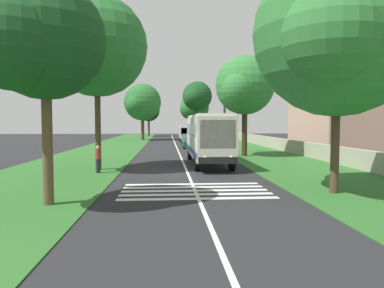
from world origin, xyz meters
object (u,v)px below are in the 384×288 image
Objects in this scene: roadside_tree_right_2 at (194,108)px; roadside_building at (337,118)px; trailing_minibus_0 at (186,132)px; roadside_tree_right_3 at (243,87)px; roadside_tree_left_0 at (148,111)px; roadside_tree_right_0 at (332,38)px; roadside_tree_left_1 at (40,43)px; roadside_tree_right_1 at (197,97)px; trailing_car_0 at (190,143)px; roadside_tree_left_3 at (142,103)px; utility_pole at (225,114)px; pedestrian at (98,159)px; trailing_car_1 at (187,139)px; roadside_tree_left_2 at (93,49)px; coach_bus at (208,136)px.

roadside_building is at bearing -161.77° from roadside_tree_right_2.
roadside_tree_right_3 is (-28.46, -3.87, 4.90)m from trailing_minibus_0.
roadside_tree_right_0 is (-68.00, -11.37, 1.16)m from roadside_tree_left_0.
roadside_tree_right_3 is at bearing 0.38° from roadside_tree_right_0.
roadside_tree_left_1 is 0.73× the size of roadside_tree_right_1.
roadside_building is (-43.06, -14.19, -2.88)m from roadside_tree_right_2.
roadside_tree_left_3 is at bearing 19.35° from trailing_car_0.
trailing_minibus_0 is 0.78× the size of utility_pole.
roadside_tree_right_3 is at bearing -46.20° from pedestrian.
trailing_car_1 is 2.54× the size of pedestrian.
roadside_tree_left_0 reaches higher than utility_pole.
roadside_tree_left_0 is at bearing 31.10° from roadside_building.
roadside_building reaches higher than trailing_minibus_0.
roadside_tree_right_1 reaches higher than roadside_tree_left_1.
roadside_tree_left_1 is at bearing 171.21° from roadside_tree_right_2.
roadside_tree_left_0 is 59.44m from roadside_tree_left_2.
roadside_tree_left_2 is 1.23× the size of roadside_tree_right_3.
roadside_tree_right_0 is (-49.87, -11.59, 0.26)m from roadside_tree_left_3.
roadside_tree_left_3 is 1.08× the size of roadside_tree_right_3.
coach_bus reaches higher than trailing_car_0.
roadside_tree_right_1 reaches higher than roadside_tree_right_2.
roadside_tree_right_0 is (-11.59, -4.18, 4.73)m from coach_bus.
roadside_tree_left_1 is 0.85× the size of roadside_tree_left_3.
roadside_tree_left_0 is at bearing -0.71° from roadside_tree_left_3.
roadside_tree_right_0 is 60.22m from roadside_tree_right_1.
trailing_car_1 is 0.46× the size of roadside_tree_right_3.
coach_bus is 1.45× the size of utility_pole.
roadside_tree_right_3 is (6.41, -4.06, 4.30)m from coach_bus.
roadside_tree_right_2 is (58.52, -3.34, 4.39)m from coach_bus.
roadside_tree_right_3 is at bearing -160.20° from roadside_tree_left_3.
roadside_tree_right_1 is at bearing 179.19° from roadside_tree_right_2.
trailing_minibus_0 is at bearing 6.72° from utility_pole.
roadside_tree_right_1 is 54.70m from pedestrian.
roadside_tree_left_3 is at bearing 0.07° from pedestrian.
roadside_tree_left_0 is (28.82, 7.25, 5.05)m from trailing_car_1.
roadside_tree_left_0 is 51.25m from roadside_tree_right_3.
roadside_tree_left_3 is at bearing 65.82° from trailing_minibus_0.
roadside_tree_left_2 reaches higher than roadside_tree_left_1.
utility_pole is (-45.56, -10.21, -1.70)m from roadside_tree_left_0.
roadside_tree_left_2 is at bearing 179.36° from roadside_tree_left_3.
roadside_tree_right_3 is at bearing -167.32° from roadside_tree_left_0.
roadside_tree_right_2 is at bearing -78.69° from roadside_tree_left_0.
roadside_tree_left_1 is at bearing 177.25° from pedestrian.
trailing_minibus_0 is 0.52× the size of roadside_tree_right_1.
pedestrian reaches higher than trailing_car_1.
trailing_car_0 is at bearing 8.50° from roadside_tree_right_0.
roadside_tree_left_2 is 18.04m from utility_pole.
roadside_building is at bearing -124.83° from trailing_car_1.
pedestrian is at bearing 58.58° from roadside_tree_right_0.
roadside_tree_right_3 reaches higher than roadside_tree_left_0.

